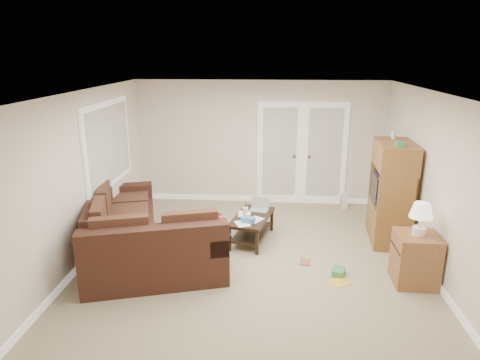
# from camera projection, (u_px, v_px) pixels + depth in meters

# --- Properties ---
(floor) EXTENTS (5.50, 5.50, 0.00)m
(floor) POSITION_uv_depth(u_px,v_px,m) (253.00, 262.00, 6.41)
(floor) COLOR tan
(floor) RESTS_ON ground
(ceiling) EXTENTS (5.00, 5.50, 0.02)m
(ceiling) POSITION_uv_depth(u_px,v_px,m) (255.00, 93.00, 5.69)
(ceiling) COLOR white
(ceiling) RESTS_ON wall_back
(wall_left) EXTENTS (0.02, 5.50, 2.50)m
(wall_left) POSITION_uv_depth(u_px,v_px,m) (83.00, 179.00, 6.23)
(wall_left) COLOR silver
(wall_left) RESTS_ON floor
(wall_right) EXTENTS (0.02, 5.50, 2.50)m
(wall_right) POSITION_uv_depth(u_px,v_px,m) (436.00, 186.00, 5.87)
(wall_right) COLOR silver
(wall_right) RESTS_ON floor
(wall_back) EXTENTS (5.00, 0.02, 2.50)m
(wall_back) POSITION_uv_depth(u_px,v_px,m) (260.00, 143.00, 8.67)
(wall_back) COLOR silver
(wall_back) RESTS_ON floor
(wall_front) EXTENTS (5.00, 0.02, 2.50)m
(wall_front) POSITION_uv_depth(u_px,v_px,m) (239.00, 283.00, 3.42)
(wall_front) COLOR silver
(wall_front) RESTS_ON floor
(baseboards) EXTENTS (5.00, 5.50, 0.10)m
(baseboards) POSITION_uv_depth(u_px,v_px,m) (253.00, 259.00, 6.39)
(baseboards) COLOR white
(baseboards) RESTS_ON floor
(french_doors) EXTENTS (1.80, 0.05, 2.13)m
(french_doors) POSITION_uv_depth(u_px,v_px,m) (302.00, 154.00, 8.64)
(french_doors) COLOR white
(french_doors) RESTS_ON floor
(window_left) EXTENTS (0.05, 1.92, 1.42)m
(window_left) POSITION_uv_depth(u_px,v_px,m) (109.00, 144.00, 7.09)
(window_left) COLOR white
(window_left) RESTS_ON wall_left
(sectional_sofa) EXTENTS (2.68, 3.07, 0.90)m
(sectional_sofa) POSITION_uv_depth(u_px,v_px,m) (136.00, 236.00, 6.46)
(sectional_sofa) COLOR #3A1F16
(sectional_sofa) RESTS_ON floor
(coffee_table) EXTENTS (0.75, 1.15, 0.72)m
(coffee_table) POSITION_uv_depth(u_px,v_px,m) (252.00, 227.00, 7.10)
(coffee_table) COLOR black
(coffee_table) RESTS_ON floor
(tv_armoire) EXTENTS (0.65, 1.08, 1.78)m
(tv_armoire) POSITION_uv_depth(u_px,v_px,m) (391.00, 192.00, 6.95)
(tv_armoire) COLOR brown
(tv_armoire) RESTS_ON floor
(side_cabinet) EXTENTS (0.55, 0.55, 1.15)m
(side_cabinet) POSITION_uv_depth(u_px,v_px,m) (416.00, 255.00, 5.72)
(side_cabinet) COLOR brown
(side_cabinet) RESTS_ON floor
(space_heater) EXTENTS (0.13, 0.11, 0.31)m
(space_heater) POSITION_uv_depth(u_px,v_px,m) (344.00, 201.00, 8.58)
(space_heater) COLOR silver
(space_heater) RESTS_ON floor
(floor_magazine) EXTENTS (0.36, 0.33, 0.01)m
(floor_magazine) POSITION_uv_depth(u_px,v_px,m) (340.00, 282.00, 5.84)
(floor_magazine) COLOR gold
(floor_magazine) RESTS_ON floor
(floor_greenbox) EXTENTS (0.22, 0.26, 0.09)m
(floor_greenbox) POSITION_uv_depth(u_px,v_px,m) (338.00, 272.00, 6.04)
(floor_greenbox) COLOR #3C854F
(floor_greenbox) RESTS_ON floor
(floor_book) EXTENTS (0.17, 0.22, 0.02)m
(floor_book) POSITION_uv_depth(u_px,v_px,m) (300.00, 262.00, 6.40)
(floor_book) COLOR brown
(floor_book) RESTS_ON floor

